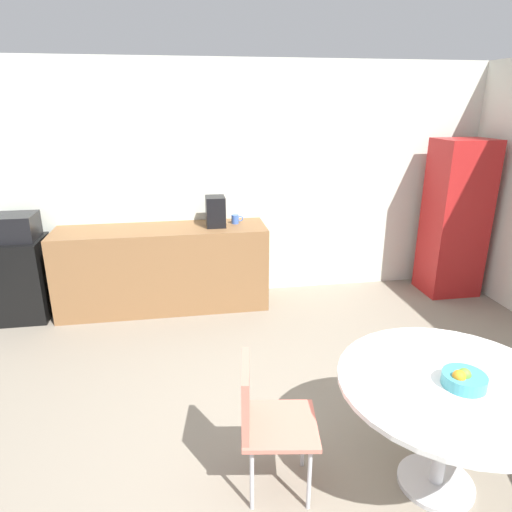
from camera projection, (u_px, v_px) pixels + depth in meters
The scene contains 11 objects.
ground_plane at pixel (288, 486), 2.68m from camera, with size 6.00×6.00×0.00m, color gray.
wall_back at pixel (229, 183), 5.05m from camera, with size 6.00×0.10×2.60m, color silver.
counter_block at pixel (163, 268), 4.88m from camera, with size 2.22×0.60×0.90m, color brown.
mini_fridge at pixel (20, 279), 4.66m from camera, with size 0.54×0.54×0.85m, color black.
microwave at pixel (11, 227), 4.48m from camera, with size 0.48×0.38×0.26m, color black.
locker_cabinet at pixel (455, 219), 5.16m from camera, with size 0.60×0.50×1.78m, color #B21E1E.
round_table at pixel (449, 398), 2.49m from camera, with size 1.24×1.24×0.72m.
chair_coral at pixel (262, 413), 2.51m from camera, with size 0.48×0.48×0.83m.
fruit_bowl at pixel (464, 379), 2.40m from camera, with size 0.23×0.23×0.11m.
mug_white at pixel (235, 219), 4.91m from camera, with size 0.13×0.08×0.09m.
coffee_maker at pixel (215, 211), 4.77m from camera, with size 0.20×0.24×0.32m, color black.
Camera 1 is at (-0.53, -2.02, 2.17)m, focal length 31.57 mm.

